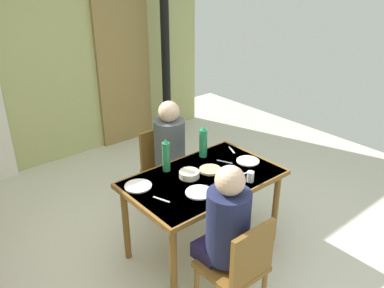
{
  "coord_description": "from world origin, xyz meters",
  "views": [
    {
      "loc": [
        -1.67,
        -2.08,
        2.38
      ],
      "look_at": [
        0.25,
        0.21,
        1.0
      ],
      "focal_mm": 36.81,
      "sensor_mm": 36.0,
      "label": 1
    }
  ],
  "objects_px": {
    "chair_far_diner": "(163,166)",
    "water_bottle_green_far": "(166,156)",
    "person_near_diner": "(227,223)",
    "person_far_diner": "(171,145)",
    "chair_near_diner": "(239,267)",
    "serving_bowl_center": "(189,174)",
    "dining_table": "(203,185)",
    "water_bottle_green_near": "(203,142)"
  },
  "relations": [
    {
      "from": "dining_table",
      "to": "water_bottle_green_near",
      "type": "height_order",
      "value": "water_bottle_green_near"
    },
    {
      "from": "chair_near_diner",
      "to": "water_bottle_green_near",
      "type": "relative_size",
      "value": 2.9
    },
    {
      "from": "dining_table",
      "to": "serving_bowl_center",
      "type": "relative_size",
      "value": 7.69
    },
    {
      "from": "water_bottle_green_far",
      "to": "serving_bowl_center",
      "type": "bearing_deg",
      "value": -70.88
    },
    {
      "from": "person_far_diner",
      "to": "water_bottle_green_far",
      "type": "height_order",
      "value": "person_far_diner"
    },
    {
      "from": "dining_table",
      "to": "person_near_diner",
      "type": "distance_m",
      "value": 0.72
    },
    {
      "from": "water_bottle_green_far",
      "to": "dining_table",
      "type": "bearing_deg",
      "value": -59.63
    },
    {
      "from": "dining_table",
      "to": "water_bottle_green_near",
      "type": "xyz_separation_m",
      "value": [
        0.25,
        0.29,
        0.22
      ]
    },
    {
      "from": "water_bottle_green_far",
      "to": "chair_far_diner",
      "type": "bearing_deg",
      "value": 57.69
    },
    {
      "from": "person_near_diner",
      "to": "serving_bowl_center",
      "type": "bearing_deg",
      "value": 70.37
    },
    {
      "from": "chair_near_diner",
      "to": "chair_far_diner",
      "type": "distance_m",
      "value": 1.58
    },
    {
      "from": "chair_far_diner",
      "to": "serving_bowl_center",
      "type": "distance_m",
      "value": 0.77
    },
    {
      "from": "dining_table",
      "to": "person_near_diner",
      "type": "xyz_separation_m",
      "value": [
        -0.34,
        -0.62,
        0.12
      ]
    },
    {
      "from": "person_near_diner",
      "to": "person_far_diner",
      "type": "bearing_deg",
      "value": 69.4
    },
    {
      "from": "chair_far_diner",
      "to": "water_bottle_green_far",
      "type": "xyz_separation_m",
      "value": [
        -0.29,
        -0.46,
        0.39
      ]
    },
    {
      "from": "chair_near_diner",
      "to": "water_bottle_green_near",
      "type": "height_order",
      "value": "water_bottle_green_near"
    },
    {
      "from": "person_near_diner",
      "to": "water_bottle_green_far",
      "type": "relative_size",
      "value": 2.6
    },
    {
      "from": "chair_near_diner",
      "to": "person_near_diner",
      "type": "xyz_separation_m",
      "value": [
        0.0,
        0.14,
        0.28
      ]
    },
    {
      "from": "person_near_diner",
      "to": "serving_bowl_center",
      "type": "relative_size",
      "value": 4.53
    },
    {
      "from": "chair_far_diner",
      "to": "water_bottle_green_far",
      "type": "relative_size",
      "value": 2.94
    },
    {
      "from": "chair_near_diner",
      "to": "person_near_diner",
      "type": "height_order",
      "value": "person_near_diner"
    },
    {
      "from": "chair_near_diner",
      "to": "person_far_diner",
      "type": "height_order",
      "value": "person_far_diner"
    },
    {
      "from": "chair_near_diner",
      "to": "serving_bowl_center",
      "type": "bearing_deg",
      "value": 73.41
    },
    {
      "from": "dining_table",
      "to": "chair_far_diner",
      "type": "xyz_separation_m",
      "value": [
        0.12,
        0.75,
        -0.17
      ]
    },
    {
      "from": "chair_near_diner",
      "to": "person_near_diner",
      "type": "distance_m",
      "value": 0.31
    },
    {
      "from": "dining_table",
      "to": "person_near_diner",
      "type": "relative_size",
      "value": 1.7
    },
    {
      "from": "water_bottle_green_near",
      "to": "water_bottle_green_far",
      "type": "relative_size",
      "value": 1.01
    },
    {
      "from": "chair_far_diner",
      "to": "water_bottle_green_near",
      "type": "xyz_separation_m",
      "value": [
        0.13,
        -0.46,
        0.39
      ]
    },
    {
      "from": "chair_near_diner",
      "to": "water_bottle_green_near",
      "type": "distance_m",
      "value": 1.26
    },
    {
      "from": "person_far_diner",
      "to": "serving_bowl_center",
      "type": "distance_m",
      "value": 0.59
    },
    {
      "from": "serving_bowl_center",
      "to": "dining_table",
      "type": "bearing_deg",
      "value": -37.45
    },
    {
      "from": "person_near_diner",
      "to": "water_bottle_green_far",
      "type": "bearing_deg",
      "value": 79.34
    },
    {
      "from": "person_far_diner",
      "to": "water_bottle_green_far",
      "type": "relative_size",
      "value": 2.6
    },
    {
      "from": "dining_table",
      "to": "person_far_diner",
      "type": "xyz_separation_m",
      "value": [
        0.12,
        0.62,
        0.12
      ]
    },
    {
      "from": "serving_bowl_center",
      "to": "water_bottle_green_near",
      "type": "bearing_deg",
      "value": 32.28
    },
    {
      "from": "serving_bowl_center",
      "to": "chair_near_diner",
      "type": "bearing_deg",
      "value": -106.59
    },
    {
      "from": "chair_far_diner",
      "to": "person_far_diner",
      "type": "xyz_separation_m",
      "value": [
        -0.0,
        -0.14,
        0.28
      ]
    },
    {
      "from": "person_far_diner",
      "to": "dining_table",
      "type": "bearing_deg",
      "value": 78.67
    },
    {
      "from": "chair_near_diner",
      "to": "water_bottle_green_far",
      "type": "bearing_deg",
      "value": 80.71
    },
    {
      "from": "chair_near_diner",
      "to": "person_far_diner",
      "type": "bearing_deg",
      "value": 71.3
    },
    {
      "from": "water_bottle_green_near",
      "to": "water_bottle_green_far",
      "type": "bearing_deg",
      "value": -179.8
    },
    {
      "from": "dining_table",
      "to": "water_bottle_green_far",
      "type": "height_order",
      "value": "water_bottle_green_far"
    }
  ]
}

